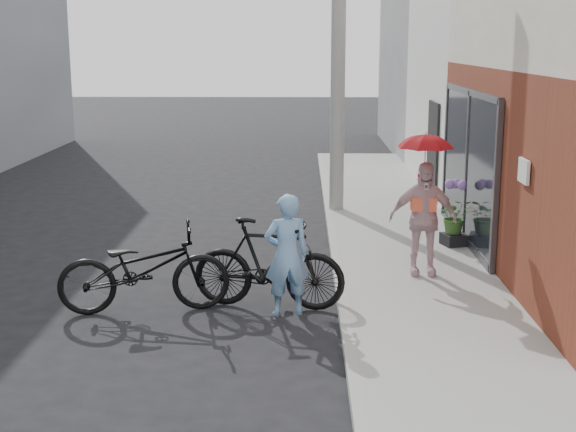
{
  "coord_description": "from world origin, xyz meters",
  "views": [
    {
      "loc": [
        0.42,
        -9.64,
        3.4
      ],
      "look_at": [
        0.23,
        0.83,
        1.1
      ],
      "focal_mm": 50.0,
      "sensor_mm": 36.0,
      "label": 1
    }
  ],
  "objects_px": {
    "bike_right": "(269,263)",
    "kimono_woman": "(423,219)",
    "officer": "(287,255)",
    "bike_left": "(144,269)",
    "planter": "(454,239)",
    "utility_pole": "(338,35)"
  },
  "relations": [
    {
      "from": "utility_pole",
      "to": "planter",
      "type": "height_order",
      "value": "utility_pole"
    },
    {
      "from": "utility_pole",
      "to": "bike_left",
      "type": "height_order",
      "value": "utility_pole"
    },
    {
      "from": "bike_right",
      "to": "planter",
      "type": "distance_m",
      "value": 4.09
    },
    {
      "from": "officer",
      "to": "planter",
      "type": "height_order",
      "value": "officer"
    },
    {
      "from": "officer",
      "to": "bike_left",
      "type": "relative_size",
      "value": 0.72
    },
    {
      "from": "officer",
      "to": "bike_left",
      "type": "distance_m",
      "value": 1.83
    },
    {
      "from": "officer",
      "to": "kimono_woman",
      "type": "relative_size",
      "value": 0.96
    },
    {
      "from": "bike_left",
      "to": "kimono_woman",
      "type": "bearing_deg",
      "value": -80.08
    },
    {
      "from": "bike_right",
      "to": "kimono_woman",
      "type": "distance_m",
      "value": 2.46
    },
    {
      "from": "kimono_woman",
      "to": "utility_pole",
      "type": "bearing_deg",
      "value": 102.6
    },
    {
      "from": "bike_right",
      "to": "utility_pole",
      "type": "bearing_deg",
      "value": -1.81
    },
    {
      "from": "officer",
      "to": "bike_right",
      "type": "distance_m",
      "value": 0.4
    },
    {
      "from": "utility_pole",
      "to": "kimono_woman",
      "type": "distance_m",
      "value": 5.32
    },
    {
      "from": "utility_pole",
      "to": "officer",
      "type": "relative_size",
      "value": 4.49
    },
    {
      "from": "bike_right",
      "to": "kimono_woman",
      "type": "height_order",
      "value": "kimono_woman"
    },
    {
      "from": "bike_right",
      "to": "officer",
      "type": "bearing_deg",
      "value": -128.35
    },
    {
      "from": "utility_pole",
      "to": "bike_left",
      "type": "xyz_separation_m",
      "value": [
        -2.68,
        -5.9,
        -2.93
      ]
    },
    {
      "from": "bike_left",
      "to": "bike_right",
      "type": "distance_m",
      "value": 1.59
    },
    {
      "from": "utility_pole",
      "to": "kimono_woman",
      "type": "bearing_deg",
      "value": -77.21
    },
    {
      "from": "kimono_woman",
      "to": "planter",
      "type": "bearing_deg",
      "value": 64.68
    },
    {
      "from": "officer",
      "to": "kimono_woman",
      "type": "bearing_deg",
      "value": -154.98
    },
    {
      "from": "bike_right",
      "to": "planter",
      "type": "bearing_deg",
      "value": -36.59
    }
  ]
}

